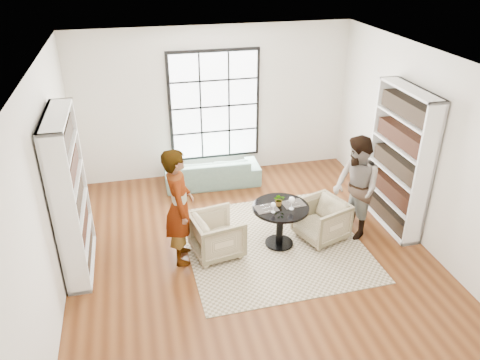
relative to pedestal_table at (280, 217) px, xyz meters
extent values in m
plane|color=brown|center=(-0.50, -0.12, -0.52)|extent=(6.00, 6.00, 0.00)
plane|color=silver|center=(-0.50, 2.88, 0.98)|extent=(5.50, 0.00, 5.50)
plane|color=silver|center=(-3.25, -0.12, 0.98)|extent=(0.00, 6.00, 6.00)
plane|color=silver|center=(2.25, -0.12, 0.98)|extent=(0.00, 6.00, 6.00)
plane|color=silver|center=(-0.50, -3.12, 0.98)|extent=(5.50, 0.00, 5.50)
plane|color=white|center=(-0.50, -0.12, 2.48)|extent=(6.00, 6.00, 0.00)
cube|color=black|center=(-0.50, 2.86, 0.93)|extent=(1.82, 0.06, 2.22)
cube|color=white|center=(-0.50, 2.82, 0.93)|extent=(1.70, 0.02, 2.10)
cube|color=tan|center=(-0.08, 0.03, -0.51)|extent=(2.84, 2.84, 0.01)
cylinder|color=black|center=(0.00, 0.00, -0.50)|extent=(0.45, 0.45, 0.04)
cylinder|color=black|center=(0.00, 0.00, -0.17)|extent=(0.11, 0.11, 0.63)
cylinder|color=black|center=(0.00, 0.00, 0.17)|extent=(0.89, 0.89, 0.04)
imported|color=#779F96|center=(-0.67, 2.33, -0.24)|extent=(1.88, 0.78, 0.55)
imported|color=tan|center=(-1.01, 0.00, -0.18)|extent=(0.86, 0.85, 0.68)
imported|color=tan|center=(0.72, 0.04, -0.18)|extent=(0.93, 0.91, 0.67)
imported|color=gray|center=(-1.56, 0.00, 0.40)|extent=(0.49, 0.70, 1.83)
imported|color=gray|center=(1.27, 0.04, 0.34)|extent=(0.69, 0.86, 1.72)
cube|color=black|center=(-0.24, -0.01, 0.20)|extent=(0.37, 0.30, 0.01)
cube|color=black|center=(0.22, 0.03, 0.20)|extent=(0.37, 0.30, 0.01)
cylinder|color=silver|center=(-0.17, -0.14, 0.20)|extent=(0.06, 0.06, 0.01)
cylinder|color=silver|center=(-0.17, -0.14, 0.25)|extent=(0.01, 0.01, 0.10)
sphere|color=#670B0C|center=(-0.17, -0.14, 0.32)|extent=(0.08, 0.08, 0.08)
ellipsoid|color=white|center=(-0.17, -0.14, 0.32)|extent=(0.08, 0.08, 0.09)
cylinder|color=silver|center=(0.14, -0.11, 0.20)|extent=(0.08, 0.08, 0.01)
cylinder|color=silver|center=(0.14, -0.11, 0.26)|extent=(0.01, 0.01, 0.12)
sphere|color=#670B0C|center=(0.14, -0.11, 0.35)|extent=(0.09, 0.09, 0.09)
ellipsoid|color=white|center=(0.14, -0.11, 0.35)|extent=(0.10, 0.10, 0.11)
imported|color=gray|center=(-0.01, 0.05, 0.29)|extent=(0.21, 0.19, 0.20)
camera|label=1|loc=(-2.05, -5.93, 3.90)|focal=35.00mm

